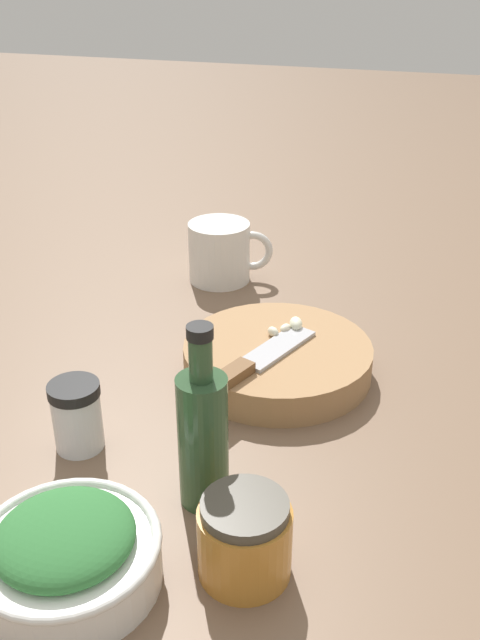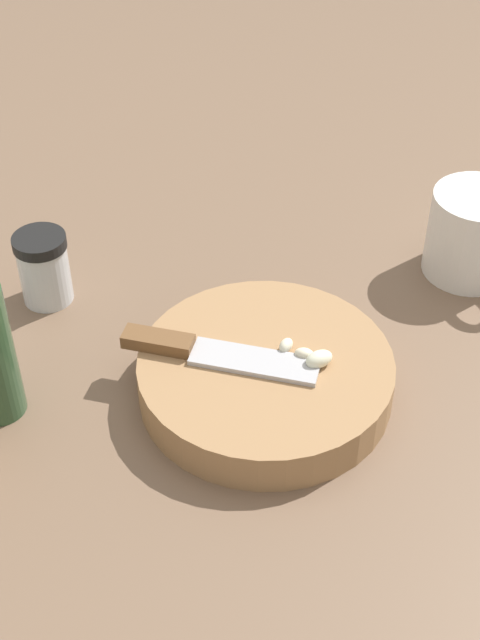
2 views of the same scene
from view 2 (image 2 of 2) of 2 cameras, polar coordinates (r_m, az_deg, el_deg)
The scene contains 6 objects.
ground_plane at distance 0.86m, azimuth -4.40°, elevation -2.58°, with size 5.00×5.00×0.00m, color brown.
cutting_board at distance 0.81m, azimuth 1.63°, elevation -3.66°, with size 0.23×0.23×0.04m.
chef_knife at distance 0.80m, azimuth -2.10°, elevation -2.03°, with size 0.18×0.09×0.01m.
garlic_cloves at distance 0.80m, azimuth 4.45°, elevation -2.26°, with size 0.05×0.05×0.02m.
spice_jar at distance 0.92m, azimuth -12.44°, elevation 3.28°, with size 0.05×0.05×0.08m.
coffee_mug at distance 0.97m, azimuth 14.78°, elevation 5.28°, with size 0.10×0.13×0.09m.
Camera 2 is at (-0.01, -0.63, 0.59)m, focal length 50.00 mm.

